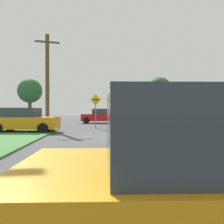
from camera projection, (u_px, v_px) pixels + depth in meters
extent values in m
plane|color=#404040|center=(120.00, 137.00, 14.25)|extent=(120.00, 120.00, 0.00)
cube|color=yellow|center=(148.00, 171.00, 6.27)|extent=(0.20, 14.00, 0.01)
cube|color=orange|center=(25.00, 123.00, 17.06)|extent=(4.35, 2.25, 0.76)
cube|color=#2D3842|center=(21.00, 112.00, 17.07)|extent=(2.45, 1.86, 0.60)
cylinder|color=black|center=(51.00, 127.00, 17.93)|extent=(0.70, 0.28, 0.68)
cylinder|color=black|center=(43.00, 128.00, 16.09)|extent=(0.70, 0.28, 0.68)
cylinder|color=black|center=(10.00, 126.00, 18.03)|extent=(0.70, 0.28, 0.68)
cylinder|color=black|center=(213.00, 125.00, 20.04)|extent=(0.32, 0.71, 0.68)
cylinder|color=black|center=(100.00, 206.00, 3.06)|extent=(0.69, 0.24, 0.68)
cube|color=red|center=(98.00, 117.00, 29.40)|extent=(3.86, 1.84, 0.76)
cube|color=#2D3842|center=(102.00, 111.00, 29.42)|extent=(2.13, 1.61, 0.60)
cylinder|color=black|center=(86.00, 120.00, 28.46)|extent=(0.68, 0.22, 0.68)
cylinder|color=black|center=(87.00, 120.00, 30.23)|extent=(0.68, 0.22, 0.68)
cylinder|color=black|center=(110.00, 120.00, 28.59)|extent=(0.68, 0.22, 0.68)
cylinder|color=black|center=(110.00, 120.00, 30.36)|extent=(0.68, 0.22, 0.68)
cylinder|color=brown|center=(47.00, 82.00, 19.52)|extent=(0.29, 0.29, 7.13)
cube|color=brown|center=(47.00, 42.00, 19.50)|extent=(1.76, 0.61, 0.12)
cylinder|color=slate|center=(96.00, 114.00, 20.86)|extent=(0.08, 0.08, 2.30)
cube|color=yellow|center=(96.00, 100.00, 20.85)|extent=(0.91, 0.09, 0.91)
cube|color=black|center=(96.00, 100.00, 20.85)|extent=(0.45, 0.07, 0.10)
cylinder|color=brown|center=(159.00, 111.00, 31.59)|extent=(0.48, 0.48, 2.76)
sphere|color=#265E2B|center=(159.00, 89.00, 31.57)|extent=(3.02, 3.02, 3.02)
cylinder|color=brown|center=(30.00, 112.00, 27.98)|extent=(0.35, 0.35, 2.50)
sphere|color=#2A5D32|center=(30.00, 91.00, 27.96)|extent=(2.61, 2.61, 2.61)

